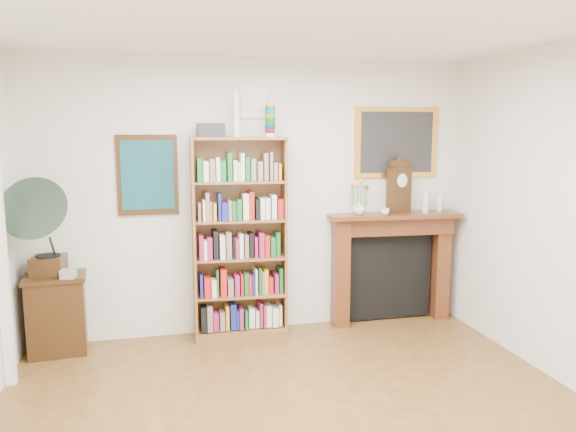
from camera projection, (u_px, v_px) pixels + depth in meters
The scene contains 14 objects.
room at pixel (327, 247), 3.35m from camera, with size 4.51×5.01×2.81m.
teal_poster at pixel (148, 175), 5.45m from camera, with size 0.58×0.04×0.78m.
small_picture at pixel (253, 103), 5.58m from camera, with size 0.26×0.04×0.30m.
gilt_painting at pixel (396, 142), 6.00m from camera, with size 0.95×0.04×0.75m.
bookshelf at pixel (240, 227), 5.57m from camera, with size 0.95×0.39×2.32m.
side_cabinet at pixel (57, 314), 5.26m from camera, with size 0.55×0.40×0.75m, color black.
fireplace at pixel (391, 257), 6.10m from camera, with size 1.45×0.43×1.20m.
gramophone at pixel (42, 222), 5.00m from camera, with size 0.63×0.76×0.93m.
cd_stack at pixel (68, 274), 5.10m from camera, with size 0.12×0.12×0.08m, color #B8B6C4.
mantel_clock at pixel (399, 188), 5.97m from camera, with size 0.27×0.21×0.56m.
flower_vase at pixel (359, 208), 5.88m from camera, with size 0.13×0.13×0.14m, color silver.
teacup at pixel (385, 212), 5.85m from camera, with size 0.09×0.09×0.07m, color silver.
bottle_left at pixel (426, 201), 6.02m from camera, with size 0.07×0.07×0.24m, color silver.
bottle_right at pixel (440, 202), 6.10m from camera, with size 0.06×0.06×0.20m, color silver.
Camera 1 is at (-0.99, -3.14, 2.10)m, focal length 35.00 mm.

